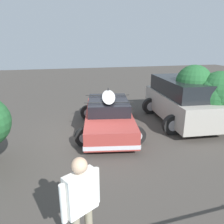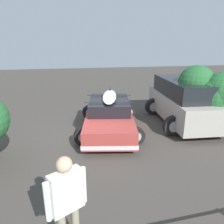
{
  "view_description": "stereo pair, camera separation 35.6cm",
  "coord_description": "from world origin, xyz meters",
  "views": [
    {
      "loc": [
        1.2,
        7.47,
        3.42
      ],
      "look_at": [
        -0.54,
        0.1,
        0.95
      ],
      "focal_mm": 35.0,
      "sensor_mm": 36.0,
      "label": 1
    },
    {
      "loc": [
        0.85,
        7.54,
        3.42
      ],
      "look_at": [
        -0.54,
        0.1,
        0.95
      ],
      "focal_mm": 35.0,
      "sensor_mm": 36.0,
      "label": 2
    }
  ],
  "objects": [
    {
      "name": "suv_car",
      "position": [
        -3.81,
        -0.76,
        0.97
      ],
      "size": [
        2.77,
        4.53,
        1.9
      ],
      "color": "#9E998E",
      "rests_on": "ground"
    },
    {
      "name": "bush_near_right",
      "position": [
        -4.49,
        0.19,
        1.43
      ],
      "size": [
        2.37,
        2.33,
        2.54
      ],
      "color": "brown",
      "rests_on": "ground"
    },
    {
      "name": "ground_plane",
      "position": [
        0.0,
        0.0,
        -0.01
      ],
      "size": [
        44.0,
        44.0,
        0.02
      ],
      "primitive_type": "cube",
      "color": "#423D38",
      "rests_on": "ground"
    },
    {
      "name": "sedan_car",
      "position": [
        -0.54,
        -0.55,
        0.59
      ],
      "size": [
        2.85,
        4.59,
        1.5
      ],
      "color": "#9E3833",
      "rests_on": "ground"
    },
    {
      "name": "person_bystander",
      "position": [
        1.03,
        4.67,
        1.09
      ],
      "size": [
        0.63,
        0.44,
        1.82
      ],
      "color": "gray",
      "rests_on": "ground"
    }
  ]
}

